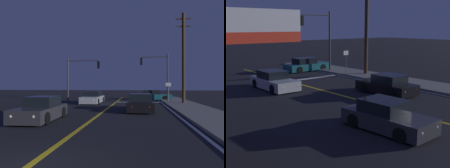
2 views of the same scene
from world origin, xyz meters
TOP-DOWN VIEW (x-y plane):
  - sidewalk_right at (7.02, 10.88)m, footprint 3.20×39.18m
  - lane_line_center at (0.00, 10.88)m, footprint 0.20×37.01m
  - lane_line_edge_right at (5.17, 10.88)m, footprint 0.16×37.01m
  - stop_bar at (2.71, 20.27)m, footprint 5.42×0.50m
  - car_far_approaching_teal at (4.53, 24.31)m, footprint 4.75×1.88m
  - car_lead_oncoming_silver at (-2.37, 18.30)m, footprint 1.94×4.44m
  - car_distant_tail_black at (2.75, 11.94)m, footprint 1.99×4.20m
  - car_parked_curb_charcoal at (-2.82, 7.09)m, footprint 2.03×4.26m
  - traffic_signal_near_right at (5.02, 22.57)m, footprint 3.50×0.28m
  - traffic_signal_far_left at (-4.70, 21.17)m, footprint 4.14×0.28m
  - utility_pole_right at (7.32, 18.54)m, footprint 1.58×0.34m
  - street_sign_corner at (5.92, 19.77)m, footprint 0.56×0.06m

SIDE VIEW (x-z plane):
  - lane_line_center at x=0.00m, z-range 0.00..0.01m
  - lane_line_edge_right at x=5.17m, z-range 0.00..0.01m
  - stop_bar at x=2.71m, z-range 0.00..0.01m
  - sidewalk_right at x=7.02m, z-range 0.00..0.15m
  - car_parked_curb_charcoal at x=-2.82m, z-range -0.09..1.25m
  - car_distant_tail_black at x=2.75m, z-range -0.09..1.25m
  - car_lead_oncoming_silver at x=-2.37m, z-range -0.09..1.25m
  - car_far_approaching_teal at x=4.53m, z-range -0.09..1.25m
  - street_sign_corner at x=5.92m, z-range 0.41..2.72m
  - traffic_signal_far_left at x=-4.70m, z-range 0.93..6.40m
  - traffic_signal_near_right at x=5.02m, z-range 0.96..6.93m
  - utility_pole_right at x=7.32m, z-range 0.14..9.74m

